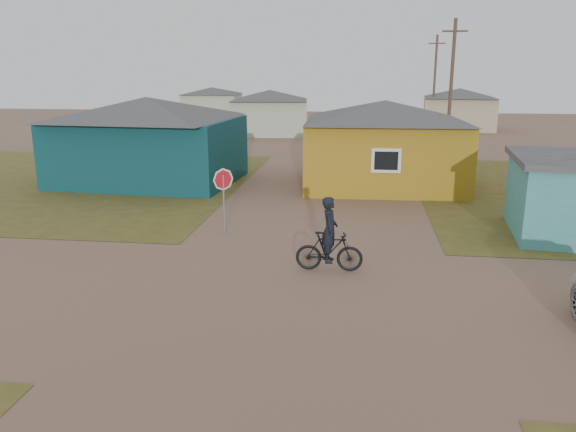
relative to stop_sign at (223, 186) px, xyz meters
name	(u,v)px	position (x,y,z in m)	size (l,w,h in m)	color
ground	(293,304)	(2.86, -5.18, -1.65)	(120.00, 120.00, 0.00)	#83604B
grass_nw	(38,181)	(-11.14, 7.82, -1.64)	(20.00, 18.00, 0.00)	brown
house_teal	(148,139)	(-5.64, 8.32, 0.41)	(8.93, 7.08, 4.00)	#0A3239
house_yellow	(384,142)	(5.36, 8.81, 0.36)	(7.72, 6.76, 3.90)	#A27918
house_pale_west	(270,112)	(-3.14, 28.82, 0.21)	(7.04, 6.15, 3.60)	#AFB89E
house_beige_east	(459,108)	(12.86, 34.82, 0.21)	(6.95, 6.05, 3.60)	tan
house_pale_north	(212,103)	(-11.14, 40.82, 0.11)	(6.28, 5.81, 3.40)	#AFB89E
utility_pole_near	(451,89)	(9.36, 16.82, 2.49)	(1.40, 0.20, 8.00)	#4E3B2F
utility_pole_far	(434,82)	(10.36, 32.82, 2.49)	(1.40, 0.20, 8.00)	#4E3B2F
stop_sign	(223,186)	(0.00, 0.00, 0.00)	(0.69, 0.29, 2.22)	gray
cyclist	(329,244)	(3.56, -2.86, -0.91)	(1.80, 0.65, 2.03)	black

